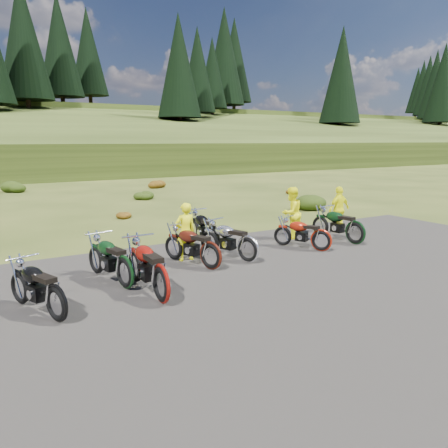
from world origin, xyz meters
TOP-DOWN VIEW (x-y plane):
  - ground at (0.00, 0.00)m, footprint 300.00×300.00m
  - gravel_pad at (0.00, -2.00)m, footprint 20.00×12.00m
  - hill_slope at (0.00, 50.00)m, footprint 300.00×45.97m
  - conifer_23 at (3.00, 62.00)m, footprint 7.48×7.48m
  - conifer_24 at (9.00, 68.00)m, footprint 7.04×7.04m
  - conifer_25 at (15.00, 74.00)m, footprint 6.60×6.60m
  - conifer_26 at (21.00, 49.00)m, footprint 6.16×6.16m
  - conifer_27 at (27.00, 55.00)m, footprint 5.72×5.72m
  - conifer_28 at (33.00, 61.00)m, footprint 5.28×5.28m
  - conifer_29 at (39.00, 67.00)m, footprint 7.92×7.92m
  - conifer_30 at (45.00, 73.00)m, footprint 7.48×7.48m
  - conifer_31 at (51.00, 48.00)m, footprint 7.04×7.04m
  - conifer_32 at (57.00, 54.00)m, footprint 6.60×6.60m
  - conifer_33 at (63.00, 60.00)m, footprint 6.16×6.16m
  - conifer_34 at (69.00, 66.00)m, footprint 5.72×5.72m
  - conifer_35 at (75.00, 72.00)m, footprint 5.28×5.28m
  - conifer_36 at (81.00, 78.00)m, footprint 7.92×7.92m
  - conifer_37 at (87.00, 53.00)m, footprint 7.48×7.48m
  - conifer_38 at (93.00, 59.00)m, footprint 7.04×7.04m
  - conifer_39 at (99.00, 65.00)m, footprint 6.60×6.60m
  - conifer_40 at (105.00, 71.00)m, footprint 6.16×6.16m
  - conifer_41 at (111.00, 77.00)m, footprint 5.72×5.72m
  - shrub_3 at (-3.30, 21.90)m, footprint 1.56×1.56m
  - shrub_4 at (-0.40, 9.20)m, footprint 0.77×0.77m
  - shrub_5 at (2.50, 14.50)m, footprint 1.03×1.03m
  - shrub_6 at (5.40, 19.80)m, footprint 1.30×1.30m
  - shrub_7 at (8.30, 7.10)m, footprint 1.56×1.56m
  - shrub_8 at (11.20, 12.40)m, footprint 0.77×0.77m
  - motorcycle_0 at (-4.79, -0.68)m, footprint 1.33×2.14m
  - motorcycle_1 at (-2.79, -0.79)m, footprint 0.77×2.30m
  - motorcycle_2 at (-3.14, 0.45)m, footprint 1.10×2.24m
  - motorcycle_3 at (0.37, 0.80)m, footprint 1.34×2.20m
  - motorcycle_4 at (-0.80, 0.75)m, footprint 1.31×2.19m
  - motorcycle_5 at (0.23, 2.44)m, footprint 0.82×2.17m
  - motorcycle_6 at (2.92, 0.71)m, footprint 1.40×1.95m
  - motorcycle_7 at (4.47, 0.82)m, footprint 0.94×2.21m
  - person_middle at (-0.97, 1.87)m, footprint 0.59×0.39m
  - person_right_a at (3.25, 2.52)m, footprint 0.98×0.84m
  - person_right_b at (5.44, 2.52)m, footprint 0.97×0.44m

SIDE VIEW (x-z plane):
  - ground at x=0.00m, z-range 0.00..0.00m
  - gravel_pad at x=0.00m, z-range -0.02..0.02m
  - hill_slope at x=0.00m, z-range -4.69..4.69m
  - motorcycle_0 at x=-4.79m, z-range -0.53..0.53m
  - motorcycle_1 at x=-2.79m, z-range -0.60..0.60m
  - motorcycle_2 at x=-3.14m, z-range -0.56..0.56m
  - motorcycle_3 at x=0.37m, z-range -0.55..0.55m
  - motorcycle_4 at x=-0.80m, z-range -0.54..0.54m
  - motorcycle_5 at x=0.23m, z-range -0.56..0.56m
  - motorcycle_6 at x=2.92m, z-range -0.49..0.49m
  - motorcycle_7 at x=4.47m, z-range -0.56..0.56m
  - shrub_4 at x=-0.40m, z-range 0.00..0.45m
  - shrub_8 at x=11.20m, z-range 0.00..0.45m
  - shrub_5 at x=2.50m, z-range 0.00..0.61m
  - shrub_6 at x=5.40m, z-range 0.00..0.77m
  - shrub_3 at x=-3.30m, z-range 0.00..0.92m
  - shrub_7 at x=8.30m, z-range 0.00..0.92m
  - person_middle at x=-0.97m, z-range 0.00..1.60m
  - person_right_b at x=5.44m, z-range 0.00..1.63m
  - person_right_a at x=3.25m, z-range 0.00..1.73m
  - conifer_26 at x=21.00m, z-range 5.37..21.37m
  - conifer_27 at x=27.00m, z-range 6.56..21.56m
  - conifer_31 at x=51.00m, z-range 5.18..23.18m
  - conifer_28 at x=33.00m, z-range 7.76..21.76m
  - conifer_32 at x=57.00m, z-range 6.37..23.37m
  - conifer_33 at x=63.00m, z-range 7.56..23.56m
  - conifer_37 at x=87.00m, z-range 6.17..25.17m
  - conifer_34 at x=69.00m, z-range 8.76..23.76m
  - conifer_38 at x=93.00m, z-range 7.37..25.37m
  - conifer_35 at x=75.00m, z-range 9.95..23.95m
  - conifer_39 at x=99.00m, z-range 8.56..25.56m
  - conifer_23 at x=3.00m, z-range 7.97..26.97m
  - conifer_41 at x=111.00m, z-range 10.15..25.15m
  - conifer_40 at x=105.00m, z-range 9.76..25.76m
  - conifer_24 at x=9.00m, z-range 9.16..27.16m
  - conifer_25 at x=15.00m, z-range 10.16..27.16m
  - conifer_29 at x=39.00m, z-range 8.97..28.97m
  - conifer_30 at x=45.00m, z-range 10.16..29.16m
  - conifer_36 at x=81.00m, z-range 10.16..30.16m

